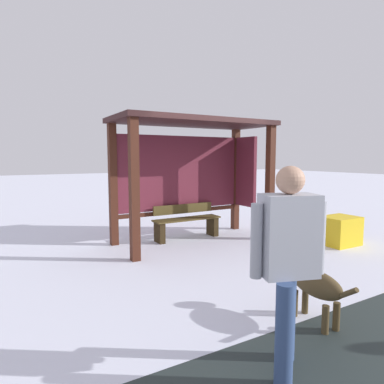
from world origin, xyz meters
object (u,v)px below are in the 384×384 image
object	(u,v)px
bench_left_inside	(186,222)
dog	(312,283)
grit_bin	(340,231)
bus_shelter	(194,155)
person_walking	(288,254)

from	to	relation	value
bench_left_inside	dog	size ratio (longest dim) A/B	1.48
bench_left_inside	grit_bin	world-z (taller)	bench_left_inside
bench_left_inside	grit_bin	distance (m)	3.10
bench_left_inside	grit_bin	bearing A→B (deg)	-39.39
dog	grit_bin	size ratio (longest dim) A/B	1.44
bus_shelter	bench_left_inside	xyz separation A→B (m)	(-0.11, 0.11, -1.43)
bus_shelter	bench_left_inside	world-z (taller)	bus_shelter
bench_left_inside	dog	distance (m)	3.89
grit_bin	person_walking	bearing A→B (deg)	-148.71
bench_left_inside	grit_bin	xyz separation A→B (m)	(2.40, -1.97, -0.07)
dog	grit_bin	bearing A→B (deg)	31.86
person_walking	dog	xyz separation A→B (m)	(0.87, 0.49, -0.57)
person_walking	grit_bin	xyz separation A→B (m)	(3.88, 2.36, -0.70)
bus_shelter	bench_left_inside	size ratio (longest dim) A/B	2.19
person_walking	dog	bearing A→B (deg)	29.31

